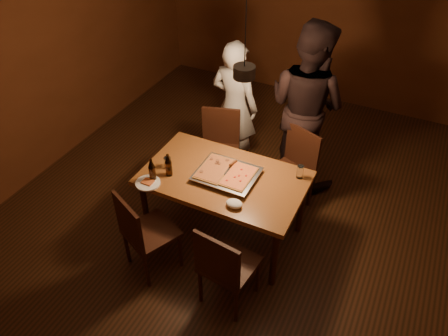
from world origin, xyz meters
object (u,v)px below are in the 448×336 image
at_px(plate_slice, 148,183).
at_px(beer_bottle_b, 168,165).
at_px(chair_near_left, 141,228).
at_px(pizza_tray, 227,175).
at_px(pendant_lamp, 244,71).
at_px(diner_white, 235,106).
at_px(chair_near_right, 224,263).
at_px(diner_dark, 306,106).
at_px(beer_bottle_a, 152,170).
at_px(dining_table, 224,182).
at_px(chair_far_left, 220,141).
at_px(chair_far_right, 295,163).

bearing_deg(plate_slice, beer_bottle_b, 60.77).
bearing_deg(chair_near_left, plate_slice, 135.49).
bearing_deg(chair_near_left, pizza_tray, 81.68).
xyz_separation_m(chair_near_left, beer_bottle_b, (-0.02, 0.52, 0.33)).
bearing_deg(pizza_tray, plate_slice, -142.52).
height_order(chair_near_left, pendant_lamp, pendant_lamp).
relative_size(pizza_tray, beer_bottle_b, 2.35).
height_order(pizza_tray, diner_white, diner_white).
xyz_separation_m(chair_near_right, diner_dark, (0.00, 1.98, 0.40)).
height_order(beer_bottle_a, plate_slice, beer_bottle_a).
height_order(dining_table, chair_near_right, chair_near_right).
bearing_deg(pendant_lamp, beer_bottle_a, -142.88).
xyz_separation_m(diner_dark, pendant_lamp, (-0.27, -1.07, 0.83)).
height_order(chair_near_left, diner_white, diner_white).
distance_m(dining_table, diner_dark, 1.32).
distance_m(chair_near_right, pendant_lamp, 1.55).
height_order(chair_near_left, beer_bottle_a, beer_bottle_a).
bearing_deg(chair_far_left, chair_far_right, 162.61).
relative_size(chair_far_right, diner_dark, 0.29).
distance_m(chair_near_left, diner_dark, 2.16).
bearing_deg(chair_far_left, beer_bottle_b, 70.33).
relative_size(beer_bottle_a, plate_slice, 1.04).
bearing_deg(dining_table, beer_bottle_a, -149.48).
height_order(chair_near_right, diner_dark, diner_dark).
height_order(plate_slice, diner_white, diner_white).
bearing_deg(plate_slice, chair_near_left, -69.42).
xyz_separation_m(diner_white, pendant_lamp, (0.52, -0.97, 0.98)).
height_order(beer_bottle_a, diner_dark, diner_dark).
height_order(pizza_tray, diner_dark, diner_dark).
relative_size(dining_table, chair_far_left, 2.85).
bearing_deg(chair_near_left, chair_far_left, 113.95).
bearing_deg(chair_near_left, chair_far_right, 83.55).
relative_size(chair_far_right, diner_white, 0.35).
xyz_separation_m(beer_bottle_b, plate_slice, (-0.11, -0.19, -0.11)).
distance_m(chair_far_right, diner_white, 0.98).
bearing_deg(beer_bottle_a, chair_near_right, -24.17).
bearing_deg(dining_table, pizza_tray, 8.03).
bearing_deg(diner_white, plate_slice, 88.94).
relative_size(beer_bottle_b, diner_dark, 0.13).
xyz_separation_m(chair_near_left, pendant_lamp, (0.55, 0.89, 1.22)).
xyz_separation_m(chair_near_left, beer_bottle_a, (-0.11, 0.39, 0.33)).
bearing_deg(beer_bottle_a, chair_far_right, 46.98).
relative_size(chair_near_right, beer_bottle_a, 2.07).
relative_size(diner_white, diner_dark, 0.83).
relative_size(plate_slice, diner_white, 0.15).
bearing_deg(chair_near_left, dining_table, 83.06).
bearing_deg(diner_white, chair_near_right, 117.31).
bearing_deg(chair_far_right, diner_white, -2.55).
xyz_separation_m(dining_table, diner_dark, (0.37, 1.24, 0.26)).
distance_m(dining_table, beer_bottle_a, 0.68).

